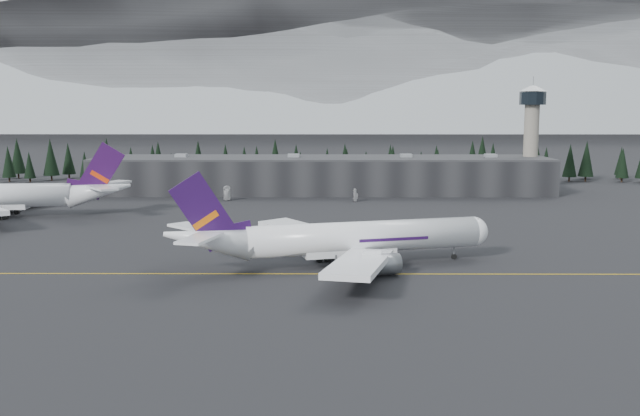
{
  "coord_description": "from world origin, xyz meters",
  "views": [
    {
      "loc": [
        0.83,
        -128.16,
        29.78
      ],
      "look_at": [
        0.0,
        20.0,
        9.0
      ],
      "focal_mm": 40.0,
      "sensor_mm": 36.0,
      "label": 1
    }
  ],
  "objects_px": {
    "terminal": "(322,175)",
    "control_tower": "(532,126)",
    "jet_parked": "(1,196)",
    "gse_vehicle_a": "(227,199)",
    "jet_main": "(336,239)",
    "gse_vehicle_b": "(356,199)"
  },
  "relations": [
    {
      "from": "jet_parked",
      "to": "terminal",
      "type": "bearing_deg",
      "value": -152.18
    },
    {
      "from": "jet_parked",
      "to": "gse_vehicle_a",
      "type": "distance_m",
      "value": 67.74
    },
    {
      "from": "control_tower",
      "to": "gse_vehicle_a",
      "type": "xyz_separation_m",
      "value": [
        -105.64,
        -26.59,
        -22.73
      ]
    },
    {
      "from": "gse_vehicle_a",
      "to": "jet_parked",
      "type": "bearing_deg",
      "value": -147.04
    },
    {
      "from": "jet_main",
      "to": "gse_vehicle_b",
      "type": "xyz_separation_m",
      "value": [
        7.91,
        94.84,
        -4.56
      ]
    },
    {
      "from": "terminal",
      "to": "control_tower",
      "type": "bearing_deg",
      "value": 2.29
    },
    {
      "from": "jet_main",
      "to": "gse_vehicle_b",
      "type": "height_order",
      "value": "jet_main"
    },
    {
      "from": "gse_vehicle_a",
      "to": "gse_vehicle_b",
      "type": "height_order",
      "value": "gse_vehicle_b"
    },
    {
      "from": "terminal",
      "to": "jet_parked",
      "type": "relative_size",
      "value": 2.29
    },
    {
      "from": "gse_vehicle_b",
      "to": "control_tower",
      "type": "bearing_deg",
      "value": 105.4
    },
    {
      "from": "jet_main",
      "to": "gse_vehicle_a",
      "type": "bearing_deg",
      "value": 93.78
    },
    {
      "from": "control_tower",
      "to": "jet_main",
      "type": "xyz_separation_m",
      "value": [
        -71.86,
        -123.71,
        -18.11
      ]
    },
    {
      "from": "control_tower",
      "to": "gse_vehicle_a",
      "type": "height_order",
      "value": "control_tower"
    },
    {
      "from": "jet_parked",
      "to": "gse_vehicle_b",
      "type": "height_order",
      "value": "jet_parked"
    },
    {
      "from": "terminal",
      "to": "jet_parked",
      "type": "distance_m",
      "value": 106.07
    },
    {
      "from": "terminal",
      "to": "gse_vehicle_a",
      "type": "height_order",
      "value": "terminal"
    },
    {
      "from": "gse_vehicle_a",
      "to": "gse_vehicle_b",
      "type": "xyz_separation_m",
      "value": [
        41.68,
        -2.28,
        0.05
      ]
    },
    {
      "from": "jet_parked",
      "to": "gse_vehicle_b",
      "type": "relative_size",
      "value": 16.33
    },
    {
      "from": "control_tower",
      "to": "jet_main",
      "type": "relative_size",
      "value": 0.6
    },
    {
      "from": "jet_main",
      "to": "terminal",
      "type": "bearing_deg",
      "value": 76.09
    },
    {
      "from": "jet_main",
      "to": "jet_parked",
      "type": "xyz_separation_m",
      "value": [
        -91.34,
        61.78,
        0.51
      ]
    },
    {
      "from": "terminal",
      "to": "control_tower",
      "type": "relative_size",
      "value": 4.24
    }
  ]
}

